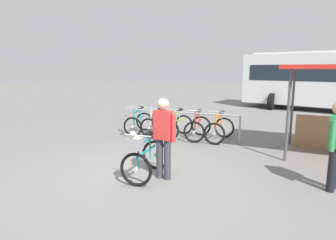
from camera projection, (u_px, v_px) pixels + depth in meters
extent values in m
plane|color=slate|center=(143.00, 175.00, 6.15)|extent=(80.00, 80.00, 0.00)
cylinder|color=#99999E|center=(126.00, 121.00, 10.00)|extent=(0.06, 0.06, 0.85)
cylinder|color=#99999E|center=(240.00, 130.00, 8.56)|extent=(0.06, 0.06, 0.85)
cylinder|color=#99999E|center=(178.00, 112.00, 9.20)|extent=(3.85, 0.21, 0.05)
torus|color=black|center=(145.00, 122.00, 10.50)|extent=(0.66, 0.15, 0.66)
cylinder|color=#B7B7BC|center=(145.00, 122.00, 10.50)|extent=(0.09, 0.07, 0.08)
torus|color=black|center=(133.00, 127.00, 9.54)|extent=(0.66, 0.15, 0.66)
cylinder|color=#B7B7BC|center=(133.00, 127.00, 9.54)|extent=(0.09, 0.07, 0.08)
cube|color=teal|center=(139.00, 118.00, 9.98)|extent=(0.15, 0.92, 0.04)
cube|color=teal|center=(138.00, 111.00, 9.89)|extent=(0.11, 0.61, 0.04)
cylinder|color=teal|center=(141.00, 115.00, 10.14)|extent=(0.03, 0.03, 0.55)
cube|color=black|center=(141.00, 108.00, 10.10)|extent=(0.15, 0.25, 0.06)
cylinder|color=teal|center=(134.00, 117.00, 9.60)|extent=(0.03, 0.03, 0.63)
cylinder|color=#B7B7BC|center=(134.00, 107.00, 9.55)|extent=(0.52, 0.09, 0.03)
torus|color=black|center=(165.00, 123.00, 10.19)|extent=(0.66, 0.15, 0.66)
cylinder|color=#B7B7BC|center=(165.00, 123.00, 10.19)|extent=(0.09, 0.07, 0.08)
torus|color=black|center=(149.00, 128.00, 9.33)|extent=(0.66, 0.15, 0.66)
cylinder|color=#B7B7BC|center=(149.00, 128.00, 9.33)|extent=(0.09, 0.07, 0.08)
cube|color=silver|center=(157.00, 119.00, 9.72)|extent=(0.13, 0.92, 0.04)
cube|color=silver|center=(157.00, 112.00, 9.64)|extent=(0.10, 0.61, 0.04)
cylinder|color=silver|center=(160.00, 117.00, 9.87)|extent=(0.03, 0.03, 0.55)
cube|color=black|center=(160.00, 109.00, 9.82)|extent=(0.14, 0.25, 0.06)
cylinder|color=silver|center=(151.00, 118.00, 9.38)|extent=(0.03, 0.03, 0.63)
cylinder|color=#B7B7BC|center=(151.00, 108.00, 9.32)|extent=(0.52, 0.08, 0.03)
torus|color=black|center=(184.00, 125.00, 9.94)|extent=(0.67, 0.14, 0.66)
cylinder|color=#B7B7BC|center=(184.00, 125.00, 9.94)|extent=(0.08, 0.07, 0.08)
torus|color=black|center=(170.00, 130.00, 9.06)|extent=(0.67, 0.14, 0.66)
cylinder|color=#B7B7BC|center=(170.00, 130.00, 9.06)|extent=(0.08, 0.07, 0.08)
cube|color=#9ED14C|center=(177.00, 120.00, 9.46)|extent=(0.11, 0.92, 0.04)
cube|color=#9ED14C|center=(176.00, 114.00, 9.38)|extent=(0.08, 0.61, 0.04)
cylinder|color=#9ED14C|center=(180.00, 118.00, 9.61)|extent=(0.03, 0.03, 0.55)
cube|color=black|center=(180.00, 110.00, 9.56)|extent=(0.14, 0.25, 0.06)
cylinder|color=#9ED14C|center=(171.00, 119.00, 9.11)|extent=(0.03, 0.03, 0.63)
cylinder|color=#B7B7BC|center=(171.00, 109.00, 9.05)|extent=(0.52, 0.07, 0.03)
torus|color=black|center=(201.00, 126.00, 9.71)|extent=(0.66, 0.14, 0.66)
cylinder|color=#B7B7BC|center=(201.00, 126.00, 9.71)|extent=(0.09, 0.07, 0.08)
torus|color=black|center=(194.00, 132.00, 8.76)|extent=(0.66, 0.14, 0.66)
cylinder|color=#B7B7BC|center=(194.00, 132.00, 8.76)|extent=(0.09, 0.07, 0.08)
cube|color=red|center=(198.00, 122.00, 9.20)|extent=(0.14, 0.92, 0.04)
cube|color=red|center=(198.00, 115.00, 9.11)|extent=(0.11, 0.61, 0.04)
cylinder|color=red|center=(199.00, 119.00, 9.36)|extent=(0.03, 0.03, 0.55)
cube|color=black|center=(199.00, 111.00, 9.31)|extent=(0.15, 0.25, 0.06)
cylinder|color=red|center=(195.00, 121.00, 8.82)|extent=(0.03, 0.03, 0.63)
cylinder|color=#B7B7BC|center=(195.00, 111.00, 8.77)|extent=(0.52, 0.09, 0.03)
torus|color=black|center=(224.00, 128.00, 9.42)|extent=(0.66, 0.10, 0.66)
cylinder|color=#B7B7BC|center=(224.00, 128.00, 9.42)|extent=(0.08, 0.06, 0.08)
torus|color=black|center=(214.00, 134.00, 8.53)|extent=(0.66, 0.10, 0.66)
cylinder|color=#B7B7BC|center=(214.00, 134.00, 8.53)|extent=(0.08, 0.06, 0.08)
cube|color=orange|center=(220.00, 123.00, 8.94)|extent=(0.07, 0.92, 0.04)
cube|color=orange|center=(219.00, 116.00, 8.85)|extent=(0.06, 0.61, 0.04)
cylinder|color=orange|center=(222.00, 121.00, 9.09)|extent=(0.03, 0.03, 0.55)
cube|color=black|center=(222.00, 112.00, 9.04)|extent=(0.13, 0.24, 0.06)
cylinder|color=orange|center=(216.00, 122.00, 8.58)|extent=(0.03, 0.03, 0.63)
cylinder|color=#B7B7BC|center=(216.00, 112.00, 8.53)|extent=(0.52, 0.05, 0.03)
torus|color=black|center=(156.00, 155.00, 6.44)|extent=(0.66, 0.12, 0.66)
cylinder|color=#B7B7BC|center=(156.00, 155.00, 6.44)|extent=(0.09, 0.07, 0.08)
torus|color=black|center=(136.00, 170.00, 5.49)|extent=(0.66, 0.12, 0.66)
cylinder|color=#B7B7BC|center=(136.00, 170.00, 5.49)|extent=(0.09, 0.07, 0.08)
cube|color=teal|center=(147.00, 151.00, 5.93)|extent=(0.12, 0.92, 0.04)
cube|color=teal|center=(145.00, 141.00, 5.84)|extent=(0.09, 0.61, 0.04)
cylinder|color=teal|center=(150.00, 146.00, 6.09)|extent=(0.03, 0.03, 0.55)
cube|color=black|center=(150.00, 134.00, 6.04)|extent=(0.14, 0.25, 0.06)
cylinder|color=teal|center=(138.00, 152.00, 5.55)|extent=(0.03, 0.03, 0.63)
cylinder|color=#B7B7BC|center=(138.00, 136.00, 5.50)|extent=(0.52, 0.08, 0.03)
cube|color=gray|center=(135.00, 144.00, 5.39)|extent=(0.28, 0.22, 0.22)
ellipsoid|color=beige|center=(135.00, 138.00, 5.37)|extent=(0.19, 0.18, 0.16)
sphere|color=beige|center=(133.00, 134.00, 5.28)|extent=(0.11, 0.11, 0.11)
cylinder|color=#383842|center=(160.00, 158.00, 5.93)|extent=(0.14, 0.14, 0.82)
cylinder|color=#383842|center=(167.00, 160.00, 5.84)|extent=(0.14, 0.14, 0.82)
cube|color=red|center=(163.00, 125.00, 5.77)|extent=(0.36, 0.23, 0.58)
cylinder|color=red|center=(155.00, 126.00, 5.90)|extent=(0.09, 0.09, 0.55)
cylinder|color=red|center=(174.00, 128.00, 5.68)|extent=(0.09, 0.09, 0.55)
sphere|color=beige|center=(163.00, 104.00, 5.69)|extent=(0.22, 0.22, 0.22)
cylinder|color=black|center=(332.00, 170.00, 5.24)|extent=(0.14, 0.14, 0.82)
cylinder|color=black|center=(334.00, 167.00, 5.38)|extent=(0.14, 0.14, 0.82)
cylinder|color=#338C4C|center=(333.00, 136.00, 5.04)|extent=(0.09, 0.09, 0.55)
cylinder|color=black|center=(272.00, 101.00, 15.89)|extent=(0.44, 0.93, 0.90)
cylinder|color=black|center=(285.00, 98.00, 17.85)|extent=(0.44, 0.93, 0.90)
cylinder|color=#4C4C51|center=(292.00, 107.00, 8.50)|extent=(0.07, 0.07, 2.20)
cylinder|color=#4C4C51|center=(288.00, 116.00, 6.91)|extent=(0.07, 0.07, 2.20)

